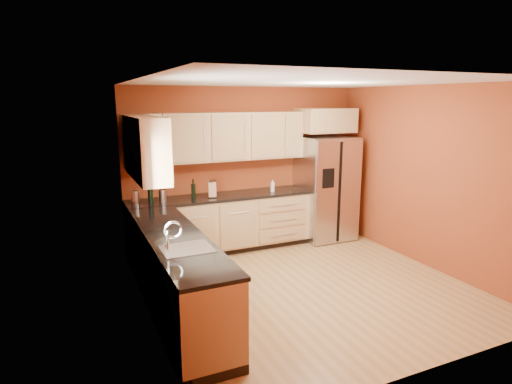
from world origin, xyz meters
TOP-DOWN VIEW (x-y plane):
  - floor at (0.00, 0.00)m, footprint 4.00×4.00m
  - ceiling at (0.00, 0.00)m, footprint 4.00×4.00m
  - wall_back at (0.00, 2.00)m, footprint 4.00×0.04m
  - wall_front at (0.00, -2.00)m, footprint 4.00×0.04m
  - wall_left at (-2.00, 0.00)m, footprint 0.04×4.00m
  - wall_right at (2.00, 0.00)m, footprint 0.04×4.00m
  - base_cabinets_back at (-0.55, 1.70)m, footprint 2.90×0.60m
  - base_cabinets_left at (-1.70, 0.00)m, footprint 0.60×2.80m
  - countertop_back at (-0.55, 1.69)m, footprint 2.90×0.62m
  - countertop_left at (-1.69, 0.00)m, footprint 0.62×2.80m
  - upper_cabinets_back at (-0.25, 1.83)m, footprint 2.30×0.33m
  - upper_cabinets_left at (-1.83, 0.72)m, footprint 0.33×1.35m
  - corner_upper_cabinet at (-1.67, 1.67)m, footprint 0.67×0.67m
  - over_fridge_cabinet at (1.35, 1.70)m, footprint 0.92×0.60m
  - refrigerator at (1.35, 1.62)m, footprint 0.90×0.75m
  - window at (-1.98, -0.50)m, footprint 0.03×0.90m
  - sink_faucet at (-1.69, -0.50)m, footprint 0.50×0.42m
  - canister_left at (-1.85, 1.71)m, footprint 0.15×0.15m
  - canister_right at (-1.47, 1.65)m, footprint 0.15×0.15m
  - wine_bottle_a at (-1.65, 1.64)m, footprint 0.09×0.09m
  - wine_bottle_b at (-0.98, 1.73)m, footprint 0.07×0.07m
  - knife_block at (-0.70, 1.65)m, footprint 0.14×0.13m
  - soap_dispenser at (0.32, 1.62)m, footprint 0.07×0.07m

SIDE VIEW (x-z plane):
  - floor at x=0.00m, z-range 0.00..0.00m
  - base_cabinets_back at x=-0.55m, z-range 0.00..0.88m
  - base_cabinets_left at x=-1.70m, z-range 0.00..0.88m
  - refrigerator at x=1.35m, z-range 0.00..1.78m
  - countertop_back at x=-0.55m, z-range 0.88..0.92m
  - countertop_left at x=-1.69m, z-range 0.88..0.92m
  - canister_right at x=-1.47m, z-range 0.92..1.10m
  - canister_left at x=-1.85m, z-range 0.92..1.11m
  - soap_dispenser at x=0.32m, z-range 0.92..1.11m
  - knife_block at x=-0.70m, z-range 0.92..1.15m
  - wine_bottle_b at x=-0.98m, z-range 0.92..1.21m
  - sink_faucet at x=-1.69m, z-range 0.92..1.22m
  - wine_bottle_a at x=-1.65m, z-range 0.92..1.26m
  - wall_back at x=0.00m, z-range 0.00..2.60m
  - wall_front at x=0.00m, z-range 0.00..2.60m
  - wall_left at x=-2.00m, z-range 0.00..2.60m
  - wall_right at x=2.00m, z-range 0.00..2.60m
  - window at x=-1.98m, z-range 1.05..2.05m
  - upper_cabinets_back at x=-0.25m, z-range 1.45..2.20m
  - upper_cabinets_left at x=-1.83m, z-range 1.45..2.20m
  - corner_upper_cabinet at x=-1.67m, z-range 1.45..2.20m
  - over_fridge_cabinet at x=1.35m, z-range 1.85..2.25m
  - ceiling at x=0.00m, z-range 2.60..2.60m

